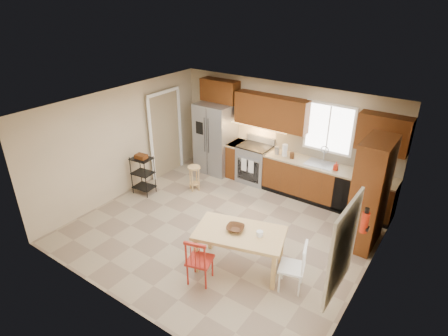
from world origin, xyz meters
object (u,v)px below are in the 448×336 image
table_jar (260,235)px  chair_white (292,266)px  refrigerator (216,138)px  dining_table (239,250)px  chair_red (200,259)px  bar_stool (194,178)px  pantry (370,194)px  table_bowl (235,230)px  soap_bottle (336,166)px  range_stove (255,164)px  fire_extinguisher (365,222)px  utility_cart (143,175)px

table_jar → chair_white: bearing=-3.9°
refrigerator → dining_table: refrigerator is taller
refrigerator → chair_white: 4.56m
chair_red → bar_stool: 3.11m
pantry → dining_table: size_ratio=1.42×
table_bowl → soap_bottle: bearing=76.7°
refrigerator → dining_table: size_ratio=1.23×
refrigerator → dining_table: 3.91m
table_jar → pantry: bearing=56.9°
range_stove → dining_table: 3.27m
bar_stool → chair_red: bearing=-27.8°
soap_bottle → dining_table: 2.98m
soap_bottle → table_bowl: (-0.68, -2.85, -0.26)m
pantry → table_bowl: bearing=-129.8°
range_stove → fire_extinguisher: size_ratio=2.56×
refrigerator → fire_extinguisher: 4.76m
refrigerator → table_jar: 4.04m
chair_white → table_jar: bearing=69.6°
chair_white → bar_stool: (-3.32, 1.65, -0.13)m
soap_bottle → fire_extinguisher: fire_extinguisher is taller
dining_table → table_bowl: 0.38m
utility_cart → fire_extinguisher: bearing=-5.6°
chair_white → table_bowl: (-1.04, -0.05, 0.30)m
table_jar → refrigerator: bearing=136.4°
utility_cart → bar_stool: bearing=36.0°
utility_cart → pantry: bearing=6.8°
soap_bottle → fire_extinguisher: 2.27m
refrigerator → pantry: bearing=-12.6°
soap_bottle → table_bowl: size_ratio=0.64×
chair_red → table_jar: 1.05m
refrigerator → range_stove: size_ratio=1.98×
fire_extinguisher → table_bowl: bearing=-153.7°
chair_red → table_bowl: size_ratio=2.90×
fire_extinguisher → utility_cart: (-5.00, 0.02, -0.63)m
range_stove → chair_white: bearing=-50.3°
chair_white → range_stove: bearing=23.2°
chair_red → refrigerator: bearing=106.0°
soap_bottle → bar_stool: bearing=-158.8°
fire_extinguisher → table_jar: size_ratio=2.99×
range_stove → bar_stool: (-0.93, -1.23, -0.15)m
fire_extinguisher → range_stove: bearing=147.4°
dining_table → chair_white: (0.95, 0.05, 0.07)m
soap_bottle → dining_table: soap_bottle is taller
table_jar → bar_stool: 3.17m
chair_red → table_bowl: 0.76m
chair_white → utility_cart: size_ratio=0.93×
pantry → bar_stool: pantry is taller
range_stove → soap_bottle: 2.10m
pantry → chair_red: 3.27m
soap_bottle → pantry: size_ratio=0.09×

